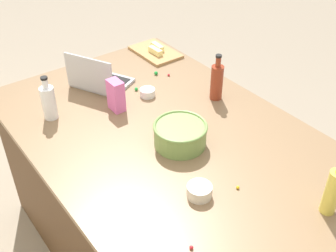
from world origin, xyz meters
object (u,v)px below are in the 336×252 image
bottle_vinegar (49,102)px  ramekin_small (147,92)px  candy_bag (116,95)px  bottle_oil (333,191)px  laptop (98,80)px  butter_stick_left (157,47)px  butter_stick_right (155,51)px  mixing_bowl_large (179,134)px  cutting_board (155,52)px  ramekin_medium (199,191)px  bottle_soy (217,81)px

bottle_vinegar → ramekin_small: size_ratio=2.81×
candy_bag → bottle_oil: bearing=-165.6°
laptop → bottle_vinegar: bottle_vinegar is taller
butter_stick_left → butter_stick_right: (-0.04, 0.05, 0.00)m
candy_bag → ramekin_small: bearing=-86.3°
laptop → mixing_bowl_large: (-0.69, -0.04, 0.01)m
cutting_board → ramekin_small: ramekin_small is taller
ramekin_medium → candy_bag: 0.75m
laptop → butter_stick_right: 0.50m
bottle_soy → bottle_oil: bottle_oil is taller
bottle_vinegar → ramekin_medium: 0.91m
bottle_soy → ramekin_small: size_ratio=3.09×
bottle_vinegar → butter_stick_right: bearing=-73.7°
mixing_bowl_large → butter_stick_right: size_ratio=2.30×
butter_stick_right → ramekin_small: (-0.37, 0.32, -0.01)m
laptop → bottle_oil: size_ratio=1.41×
candy_bag → laptop: bearing=-8.3°
bottle_vinegar → candy_bag: bottle_vinegar is taller
mixing_bowl_large → bottle_oil: size_ratio=0.95×
laptop → butter_stick_left: bearing=-73.2°
bottle_soy → butter_stick_left: (0.65, -0.08, -0.07)m
laptop → ramekin_small: (-0.25, -0.17, -0.03)m
butter_stick_right → ramekin_small: 0.49m
ramekin_medium → butter_stick_left: bearing=-28.5°
mixing_bowl_large → bottle_vinegar: (0.57, 0.39, 0.04)m
bottle_vinegar → ramekin_medium: (-0.88, -0.24, -0.07)m
bottle_vinegar → cutting_board: size_ratio=0.71×
laptop → butter_stick_right: laptop is taller
ramekin_medium → candy_bag: (0.74, -0.06, 0.06)m
bottle_soy → candy_bag: 0.54m
bottle_vinegar → bottle_oil: size_ratio=0.89×
ramekin_small → ramekin_medium: ramekin_medium is taller
butter_stick_left → cutting_board: bearing=110.4°
bottle_vinegar → ramekin_small: (-0.13, -0.51, -0.07)m
bottle_vinegar → candy_bag: bearing=-114.2°
butter_stick_left → ramekin_small: (-0.41, 0.36, -0.01)m
butter_stick_left → ramekin_medium: 1.32m
cutting_board → ramekin_medium: (-1.15, 0.61, 0.02)m
cutting_board → ramekin_small: 0.52m
butter_stick_left → ramekin_medium: bearing=151.5°
mixing_bowl_large → cutting_board: mixing_bowl_large is taller
bottle_soy → bottle_oil: 0.90m
butter_stick_right → ramekin_medium: butter_stick_right is taller
ramekin_small → bottle_oil: bearing=-176.0°
laptop → butter_stick_left: size_ratio=3.41×
laptop → cutting_board: (0.15, -0.51, -0.04)m
bottle_soy → ramekin_small: bottle_soy is taller
butter_stick_right → mixing_bowl_large: bearing=151.3°
butter_stick_right → bottle_vinegar: bearing=106.3°
ramekin_small → candy_bag: 0.21m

